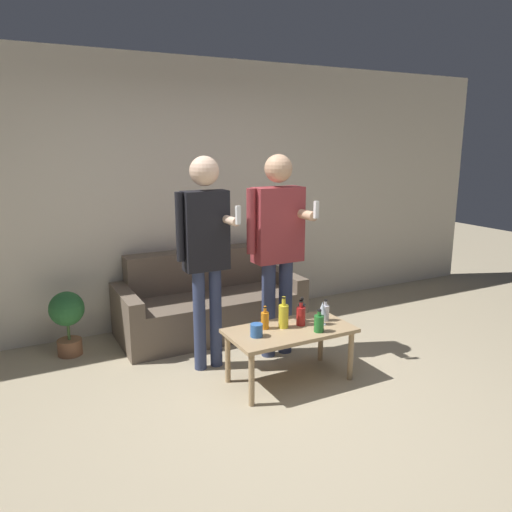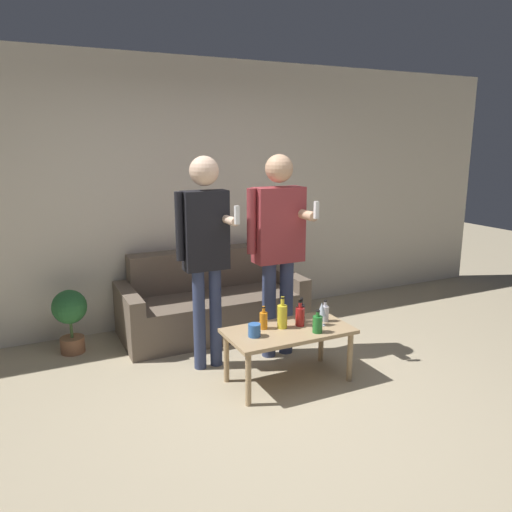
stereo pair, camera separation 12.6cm
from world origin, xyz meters
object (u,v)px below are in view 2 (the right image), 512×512
(couch, at_px, (211,303))
(bottle_orange, at_px, (282,316))
(person_standing_right, at_px, (278,240))
(person_standing_left, at_px, (205,242))
(coffee_table, at_px, (289,336))

(couch, distance_m, bottle_orange, 1.31)
(couch, bearing_deg, person_standing_right, -68.68)
(person_standing_left, bearing_deg, coffee_table, -47.71)
(couch, bearing_deg, person_standing_left, -112.62)
(person_standing_left, height_order, person_standing_right, person_standing_right)
(couch, xyz_separation_m, bottle_orange, (0.12, -1.27, 0.26))
(couch, height_order, person_standing_right, person_standing_right)
(coffee_table, bearing_deg, person_standing_right, 71.56)
(couch, distance_m, coffee_table, 1.34)
(coffee_table, height_order, person_standing_right, person_standing_right)
(person_standing_left, bearing_deg, person_standing_right, -2.51)
(person_standing_left, bearing_deg, bottle_orange, -46.69)
(coffee_table, bearing_deg, person_standing_left, 132.29)
(coffee_table, relative_size, bottle_orange, 3.87)
(bottle_orange, xyz_separation_m, person_standing_right, (0.20, 0.45, 0.51))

